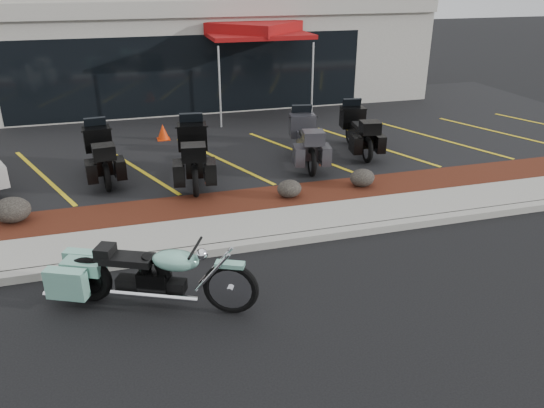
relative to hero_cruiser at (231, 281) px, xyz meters
name	(u,v)px	position (x,y,z in m)	size (l,w,h in m)	color
ground	(284,270)	(1.13, 0.98, -0.56)	(90.00, 90.00, 0.00)	black
curb	(269,242)	(1.13, 1.88, -0.48)	(24.00, 0.25, 0.15)	gray
sidewalk	(260,226)	(1.13, 2.58, -0.48)	(24.00, 1.20, 0.15)	gray
mulch_bed	(246,203)	(1.13, 3.78, -0.48)	(24.00, 1.20, 0.16)	#35180C
upper_lot	(205,135)	(1.13, 9.18, -0.48)	(26.00, 9.60, 0.15)	black
dealership_building	(176,45)	(1.13, 15.45, 1.45)	(18.00, 8.16, 4.00)	#9E998F
boulder_left	(12,210)	(-3.55, 3.98, -0.14)	(0.72, 0.60, 0.51)	black
boulder_mid	(289,189)	(2.09, 3.66, -0.21)	(0.54, 0.45, 0.39)	black
boulder_right	(362,178)	(3.89, 3.80, -0.19)	(0.58, 0.48, 0.41)	black
hero_cruiser	(231,281)	(0.00, 0.00, 0.00)	(3.17, 0.80, 1.12)	#7DC3AC
touring_black_front	(98,143)	(-1.91, 6.76, 0.25)	(2.27, 0.87, 1.32)	black
touring_black_mid	(193,141)	(0.35, 6.07, 0.31)	(2.47, 0.94, 1.44)	black
touring_grey	(301,130)	(3.31, 6.44, 0.27)	(2.34, 0.89, 1.36)	#2E2E33
touring_black_rear	(351,121)	(4.96, 6.92, 0.25)	(2.27, 0.87, 1.32)	black
traffic_cone	(163,132)	(-0.15, 8.86, -0.18)	(0.35, 0.35, 0.46)	red
popup_canopy	(255,30)	(3.28, 11.25, 2.36)	(4.14, 4.14, 3.04)	silver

